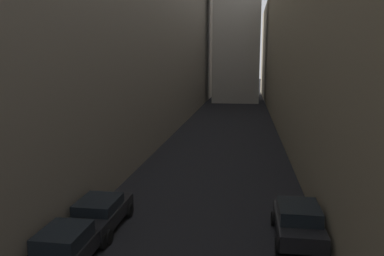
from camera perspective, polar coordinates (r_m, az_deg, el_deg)
The scene contains 6 objects.
ground_plane at distance 41.49m, azimuth 5.22°, elevation -0.52°, with size 264.00×264.00×0.00m, color black.
building_block_left at distance 45.37m, azimuth -10.61°, elevation 16.39°, with size 13.40×108.00×25.45m, color #756B5B.
building_block_right at distance 44.02m, azimuth 22.29°, elevation 11.70°, with size 13.83×108.00×18.81m, color gray.
parked_car_left_third at distance 15.36m, azimuth -18.51°, elevation -16.62°, with size 1.94×4.16×1.52m.
parked_car_left_far at distance 18.07m, azimuth -13.77°, elevation -12.30°, with size 2.06×4.28×1.44m.
parked_car_right_far at distance 17.17m, azimuth 15.74°, elevation -13.44°, with size 2.07×3.91×1.55m.
Camera 1 is at (2.08, 7.25, 7.53)m, focal length 35.34 mm.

